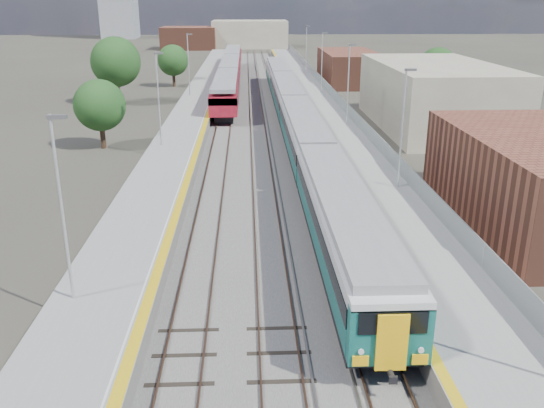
{
  "coord_description": "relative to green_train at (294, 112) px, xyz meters",
  "views": [
    {
      "loc": [
        -3.05,
        -12.99,
        12.44
      ],
      "look_at": [
        -1.81,
        15.67,
        2.2
      ],
      "focal_mm": 38.0,
      "sensor_mm": 36.0,
      "label": 1
    }
  ],
  "objects": [
    {
      "name": "tree_d",
      "position": [
        20.07,
        19.68,
        2.0
      ],
      "size": [
        4.92,
        4.92,
        6.67
      ],
      "color": "#382619",
      "rests_on": "ground"
    },
    {
      "name": "tree_a",
      "position": [
        -17.26,
        -5.0,
        1.6
      ],
      "size": [
        4.45,
        4.45,
        6.03
      ],
      "color": "#382619",
      "rests_on": "ground"
    },
    {
      "name": "platform_right",
      "position": [
        3.78,
        10.3,
        -1.66
      ],
      "size": [
        4.7,
        155.0,
        8.52
      ],
      "color": "slate",
      "rests_on": "ground"
    },
    {
      "name": "green_train",
      "position": [
        0.0,
        0.0,
        0.0
      ],
      "size": [
        2.83,
        78.77,
        3.11
      ],
      "color": "black",
      "rests_on": "ground"
    },
    {
      "name": "tracks",
      "position": [
        -3.15,
        11.99,
        -2.09
      ],
      "size": [
        8.96,
        160.0,
        0.17
      ],
      "color": "#4C3323",
      "rests_on": "ground"
    },
    {
      "name": "buildings",
      "position": [
        -19.62,
        96.41,
        8.51
      ],
      "size": [
        72.0,
        185.5,
        40.0
      ],
      "color": "brown",
      "rests_on": "ground"
    },
    {
      "name": "tree_c",
      "position": [
        -15.44,
        32.77,
        1.68
      ],
      "size": [
        4.55,
        4.55,
        6.16
      ],
      "color": "#382619",
      "rests_on": "ground"
    },
    {
      "name": "red_train",
      "position": [
        -7.0,
        33.08,
        0.02
      ],
      "size": [
        2.97,
        60.2,
        3.75
      ],
      "color": "black",
      "rests_on": "ground"
    },
    {
      "name": "platform_left",
      "position": [
        -10.55,
        10.3,
        -1.68
      ],
      "size": [
        4.3,
        155.0,
        8.52
      ],
      "color": "slate",
      "rests_on": "ground"
    },
    {
      "name": "ground",
      "position": [
        -1.5,
        7.81,
        -2.19
      ],
      "size": [
        320.0,
        320.0,
        0.0
      ],
      "primitive_type": "plane",
      "color": "#47443A",
      "rests_on": "ground"
    },
    {
      "name": "tree_b",
      "position": [
        -20.57,
        17.83,
        2.98
      ],
      "size": [
        6.06,
        6.06,
        8.22
      ],
      "color": "#382619",
      "rests_on": "ground"
    },
    {
      "name": "ballast_bed",
      "position": [
        -3.75,
        10.31,
        -2.16
      ],
      "size": [
        10.5,
        155.0,
        0.06
      ],
      "primitive_type": "cube",
      "color": "#565451",
      "rests_on": "ground"
    }
  ]
}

